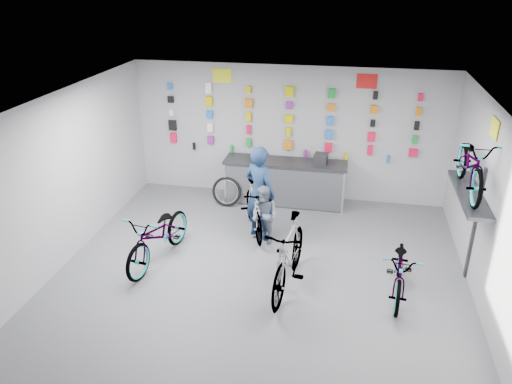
% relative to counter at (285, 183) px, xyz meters
% --- Properties ---
extents(floor, '(8.00, 8.00, 0.00)m').
position_rel_counter_xyz_m(floor, '(0.00, -3.54, -0.49)').
color(floor, '#4D4D52').
rests_on(floor, ground).
extents(ceiling, '(8.00, 8.00, 0.00)m').
position_rel_counter_xyz_m(ceiling, '(0.00, -3.54, 2.51)').
color(ceiling, white).
rests_on(ceiling, wall_back).
extents(wall_back, '(7.00, 0.00, 7.00)m').
position_rel_counter_xyz_m(wall_back, '(0.00, 0.46, 1.01)').
color(wall_back, '#B2B2B4').
rests_on(wall_back, floor).
extents(wall_left, '(0.00, 8.00, 8.00)m').
position_rel_counter_xyz_m(wall_left, '(-3.50, -3.54, 1.01)').
color(wall_left, '#B2B2B4').
rests_on(wall_left, floor).
extents(wall_right, '(0.00, 8.00, 8.00)m').
position_rel_counter_xyz_m(wall_right, '(3.50, -3.54, 1.01)').
color(wall_right, '#B2B2B4').
rests_on(wall_right, floor).
extents(counter, '(2.70, 0.66, 1.00)m').
position_rel_counter_xyz_m(counter, '(0.00, 0.00, 0.00)').
color(counter, black).
rests_on(counter, floor).
extents(merch_wall, '(5.58, 0.08, 1.57)m').
position_rel_counter_xyz_m(merch_wall, '(-0.09, 0.39, 1.28)').
color(merch_wall, '#F60D3A').
rests_on(merch_wall, wall_back).
extents(wall_bracket, '(0.39, 1.90, 2.00)m').
position_rel_counter_xyz_m(wall_bracket, '(3.33, -2.34, 0.98)').
color(wall_bracket, '#333338').
rests_on(wall_bracket, wall_right).
extents(sign_left, '(0.42, 0.02, 0.30)m').
position_rel_counter_xyz_m(sign_left, '(-1.50, 0.44, 2.23)').
color(sign_left, '#FCFF21').
rests_on(sign_left, wall_back).
extents(sign_right, '(0.42, 0.02, 0.30)m').
position_rel_counter_xyz_m(sign_right, '(1.60, 0.44, 2.23)').
color(sign_right, red).
rests_on(sign_right, wall_back).
extents(sign_side, '(0.02, 0.40, 0.30)m').
position_rel_counter_xyz_m(sign_side, '(3.48, -2.34, 2.16)').
color(sign_side, '#FCFF21').
rests_on(sign_side, wall_right).
extents(bike_left, '(1.03, 2.07, 1.04)m').
position_rel_counter_xyz_m(bike_left, '(-1.85, -2.87, 0.03)').
color(bike_left, gray).
rests_on(bike_left, floor).
extents(bike_center, '(0.78, 2.07, 1.22)m').
position_rel_counter_xyz_m(bike_center, '(0.53, -3.24, 0.12)').
color(bike_center, gray).
rests_on(bike_center, floor).
extents(bike_right, '(0.75, 1.77, 0.90)m').
position_rel_counter_xyz_m(bike_right, '(2.31, -3.08, -0.04)').
color(bike_right, gray).
rests_on(bike_right, floor).
extents(bike_service, '(1.07, 1.78, 1.03)m').
position_rel_counter_xyz_m(bike_service, '(-0.41, -1.48, 0.03)').
color(bike_service, gray).
rests_on(bike_service, floor).
extents(bike_wall, '(0.63, 1.80, 0.95)m').
position_rel_counter_xyz_m(bike_wall, '(3.25, -2.34, 1.57)').
color(bike_wall, gray).
rests_on(bike_wall, wall_bracket).
extents(clerk, '(0.82, 0.73, 1.87)m').
position_rel_counter_xyz_m(clerk, '(-0.26, -1.63, 0.45)').
color(clerk, '#182C4E').
rests_on(clerk, floor).
extents(customer, '(0.71, 0.66, 1.15)m').
position_rel_counter_xyz_m(customer, '(-0.13, -1.84, 0.09)').
color(customer, slate).
rests_on(customer, floor).
extents(spare_wheel, '(0.68, 0.27, 0.67)m').
position_rel_counter_xyz_m(spare_wheel, '(-1.25, -0.37, -0.16)').
color(spare_wheel, black).
rests_on(spare_wheel, floor).
extents(register, '(0.31, 0.33, 0.22)m').
position_rel_counter_xyz_m(register, '(0.77, 0.01, 0.62)').
color(register, black).
rests_on(register, counter).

